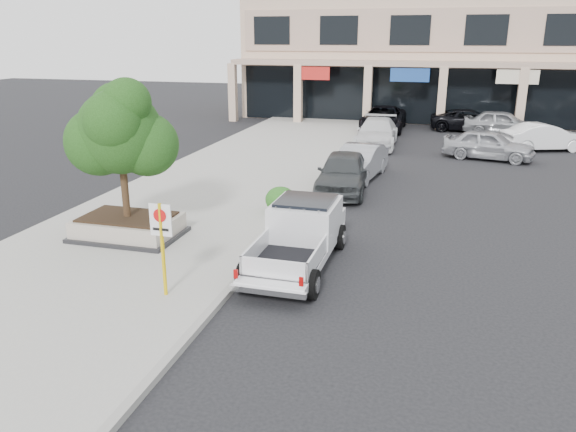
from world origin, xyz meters
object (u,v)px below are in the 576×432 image
object	(u,v)px
curb_car_a	(343,172)
curb_car_d	(383,119)
pickup_truck	(297,238)
lot_car_a	(489,145)
planter_tree	(126,132)
no_parking_sign	(162,237)
planter	(128,227)
lot_car_d	(470,120)
curb_car_b	(359,162)
lot_car_b	(544,137)
lot_car_e	(502,123)
curb_car_c	(377,133)

from	to	relation	value
curb_car_a	curb_car_d	size ratio (longest dim) A/B	0.82
pickup_truck	lot_car_a	size ratio (longest dim) A/B	1.19
planter_tree	no_parking_sign	world-z (taller)	planter_tree
planter	lot_car_d	bearing A→B (deg)	66.57
lot_car_a	lot_car_d	bearing A→B (deg)	16.79
planter_tree	curb_car_a	size ratio (longest dim) A/B	0.83
planter_tree	planter	bearing A→B (deg)	-131.03
curb_car_b	curb_car_a	bearing A→B (deg)	-88.91
curb_car_b	pickup_truck	bearing A→B (deg)	-82.69
lot_car_b	lot_car_a	bearing A→B (deg)	115.24
lot_car_b	lot_car_e	xyz separation A→B (m)	(-1.85, 4.64, 0.05)
lot_car_e	lot_car_b	bearing A→B (deg)	-148.56
curb_car_b	curb_car_d	size ratio (longest dim) A/B	0.77
curb_car_a	lot_car_b	xyz separation A→B (m)	(9.25, 11.58, -0.07)
planter	pickup_truck	size ratio (longest dim) A/B	0.59
planter	pickup_truck	bearing A→B (deg)	-6.23
curb_car_c	planter	bearing A→B (deg)	-109.18
planter_tree	lot_car_d	distance (m)	27.28
curb_car_c	curb_car_d	bearing A→B (deg)	90.70
planter	pickup_truck	world-z (taller)	pickup_truck
curb_car_b	lot_car_a	xyz separation A→B (m)	(5.83, 5.87, 0.03)
no_parking_sign	curb_car_d	size ratio (longest dim) A/B	0.39
curb_car_b	lot_car_b	xyz separation A→B (m)	(8.96, 9.16, 0.01)
lot_car_b	lot_car_d	distance (m)	7.08
planter	pickup_truck	distance (m)	5.62
planter	curb_car_a	xyz separation A→B (m)	(5.40, 7.52, 0.34)
curb_car_b	lot_car_e	xyz separation A→B (m)	(7.12, 13.80, 0.06)
lot_car_d	planter_tree	bearing A→B (deg)	155.55
lot_car_a	lot_car_e	distance (m)	8.04
curb_car_c	curb_car_d	distance (m)	5.77
pickup_truck	curb_car_d	xyz separation A→B (m)	(-0.32, 24.19, -0.04)
planter_tree	lot_car_b	size ratio (longest dim) A/B	0.88
planter_tree	curb_car_a	distance (m)	9.42
planter_tree	lot_car_d	size ratio (longest dim) A/B	0.77
curb_car_b	planter_tree	bearing A→B (deg)	-111.65
curb_car_d	lot_car_a	size ratio (longest dim) A/B	1.29
curb_car_d	lot_car_a	distance (m)	9.99
pickup_truck	curb_car_d	world-z (taller)	pickup_truck
pickup_truck	curb_car_c	xyz separation A→B (m)	(-0.05, 18.43, -0.06)
curb_car_a	curb_car_c	xyz separation A→B (m)	(0.12, 10.30, -0.02)
planter	lot_car_a	distance (m)	19.57
planter_tree	curb_car_b	size ratio (longest dim) A/B	0.88
curb_car_a	lot_car_d	distance (m)	18.39
curb_car_b	lot_car_d	bearing A→B (deg)	79.06
pickup_truck	planter_tree	bearing A→B (deg)	172.46
lot_car_a	lot_car_e	bearing A→B (deg)	3.56
planter_tree	lot_car_d	xyz separation A→B (m)	(10.74, 24.93, -2.70)
curb_car_a	curb_car_b	distance (m)	2.44
curb_car_a	lot_car_e	bearing A→B (deg)	61.94
pickup_truck	curb_car_b	distance (m)	10.55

